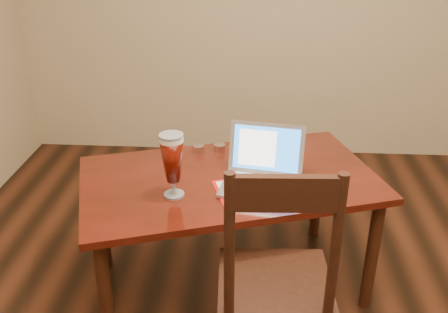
{
  "coord_description": "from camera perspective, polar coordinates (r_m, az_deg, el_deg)",
  "views": [
    {
      "loc": [
        -0.39,
        -1.38,
        1.82
      ],
      "look_at": [
        -0.52,
        0.68,
        0.82
      ],
      "focal_mm": 40.0,
      "sensor_mm": 36.0,
      "label": 1
    }
  ],
  "objects": [
    {
      "name": "dining_table",
      "position": [
        2.46,
        0.49,
        -3.7
      ],
      "size": [
        1.6,
        1.2,
        0.97
      ],
      "rotation": [
        0.0,
        0.0,
        0.31
      ],
      "color": "#53110B",
      "rests_on": "ground"
    },
    {
      "name": "dining_chair",
      "position": [
        2.05,
        5.93,
        -14.3
      ],
      "size": [
        0.48,
        0.45,
        1.07
      ],
      "rotation": [
        0.0,
        0.0,
        0.05
      ],
      "color": "#32150E",
      "rests_on": "ground"
    }
  ]
}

